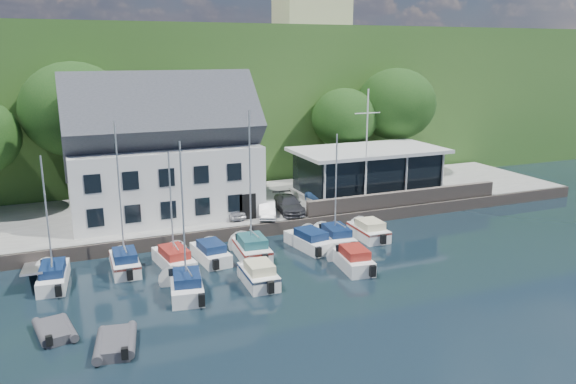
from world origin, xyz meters
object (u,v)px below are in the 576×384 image
object	(u,v)px
dinghy_1	(116,341)
boat_r2_2	(258,273)
boat_r1_2	(171,204)
flagpole	(366,148)
boat_r2_1	(183,222)
boat_r1_6	(336,186)
club_pavilion	(368,171)
dinghy_0	(55,329)
car_dgrey	(289,204)
boat_r1_0	(47,218)
harbor_building	(163,160)
boat_r1_7	(369,229)
car_blue	(325,198)
boat_r1_5	(309,238)
car_white	(267,209)
boat_r1_1	(121,205)
car_silver	(231,210)
boat_r2_3	(353,257)
boat_r1_3	(211,251)

from	to	relation	value
dinghy_1	boat_r2_2	bearing A→B (deg)	36.94
boat_r1_2	boat_r2_2	size ratio (longest dim) A/B	1.73
flagpole	boat_r2_1	size ratio (longest dim) A/B	1.09
flagpole	boat_r1_6	xyz separation A→B (m)	(-5.43, -5.19, -1.52)
flagpole	club_pavilion	bearing A→B (deg)	56.89
boat_r1_2	dinghy_0	distance (m)	10.56
car_dgrey	boat_r1_0	size ratio (longest dim) A/B	0.54
harbor_building	boat_r1_7	distance (m)	16.62
car_blue	boat_r1_5	world-z (taller)	car_blue
car_white	boat_r1_6	bearing A→B (deg)	-38.70
car_dgrey	boat_r1_1	world-z (taller)	boat_r1_1
flagpole	boat_r1_0	world-z (taller)	flagpole
boat_r1_5	club_pavilion	bearing A→B (deg)	32.17
boat_r1_0	car_silver	bearing A→B (deg)	31.08
dinghy_0	boat_r1_1	bearing A→B (deg)	49.50
boat_r1_2	boat_r1_6	distance (m)	11.58
boat_r1_2	car_blue	bearing A→B (deg)	16.91
boat_r1_0	dinghy_1	xyz separation A→B (m)	(2.61, -9.16, -3.77)
flagpole	boat_r2_2	world-z (taller)	flagpole
flagpole	boat_r2_2	xyz separation A→B (m)	(-12.90, -9.82, -5.08)
boat_r1_0	dinghy_0	xyz separation A→B (m)	(-0.01, -6.72, -3.81)
boat_r2_3	dinghy_0	distance (m)	17.85
car_dgrey	boat_r1_7	xyz separation A→B (m)	(4.14, -5.49, -0.93)
club_pavilion	boat_r2_1	bearing A→B (deg)	-145.99
club_pavilion	flagpole	bearing A→B (deg)	-123.11
car_white	boat_r1_7	world-z (taller)	car_white
flagpole	boat_r1_1	xyz separation A→B (m)	(-19.99, -4.61, -1.48)
club_pavilion	boat_r1_3	size ratio (longest dim) A/B	2.42
dinghy_0	car_silver	bearing A→B (deg)	34.43
boat_r1_1	dinghy_1	world-z (taller)	boat_r1_1
car_blue	boat_r1_5	bearing A→B (deg)	-131.35
boat_r1_0	boat_r1_6	xyz separation A→B (m)	(18.76, -0.05, 0.13)
boat_r1_1	boat_r2_2	xyz separation A→B (m)	(7.10, -5.21, -3.60)
car_white	car_dgrey	xyz separation A→B (m)	(2.05, 0.55, 0.05)
boat_r1_5	harbor_building	bearing A→B (deg)	122.87
boat_r1_2	boat_r2_2	xyz separation A→B (m)	(4.11, -4.65, -3.50)
boat_r1_5	boat_r2_2	world-z (taller)	boat_r2_2
boat_r1_0	dinghy_1	distance (m)	10.25
car_white	boat_r1_0	size ratio (longest dim) A/B	0.43
boat_r1_2	boat_r2_2	distance (m)	7.13
boat_r1_3	dinghy_1	bearing A→B (deg)	-132.86
boat_r1_3	boat_r2_2	bearing A→B (deg)	-77.23
harbor_building	dinghy_1	size ratio (longest dim) A/B	4.49
boat_r2_1	boat_r2_3	size ratio (longest dim) A/B	1.61
boat_r1_6	car_white	bearing A→B (deg)	127.55
boat_r1_6	boat_r1_7	size ratio (longest dim) A/B	1.64
dinghy_0	dinghy_1	size ratio (longest dim) A/B	0.90
car_white	dinghy_1	distance (m)	19.28
car_silver	flagpole	distance (m)	12.09
car_silver	boat_r1_5	distance (m)	7.33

